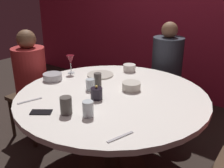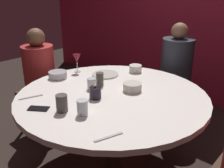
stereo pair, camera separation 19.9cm
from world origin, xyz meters
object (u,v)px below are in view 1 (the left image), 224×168
object	(u,v)px
seated_diner_back	(167,64)
bowl_small_white	(131,86)
candle_holder	(97,94)
cup_near_candle	(66,105)
bowl_serving_large	(53,77)
wine_glass	(70,60)
cup_center_front	(88,109)
cup_by_right_diner	(98,80)
seated_diner_left	(30,73)
cell_phone	(41,112)
dinner_plate	(100,75)
cup_by_left_diner	(90,84)
bowl_salad_center	(129,68)
dining_table	(112,108)

from	to	relation	value
seated_diner_back	bowl_small_white	xyz separation A→B (m)	(0.08, -0.89, 0.04)
candle_holder	cup_near_candle	world-z (taller)	cup_near_candle
bowl_serving_large	candle_holder	bearing A→B (deg)	-9.03
wine_glass	cup_center_front	world-z (taller)	wine_glass
cup_by_right_diner	seated_diner_left	bearing A→B (deg)	-175.94
cup_by_right_diner	wine_glass	bearing A→B (deg)	164.34
wine_glass	bowl_serving_large	distance (m)	0.25
cell_phone	bowl_small_white	xyz separation A→B (m)	(0.28, 0.69, 0.03)
cup_center_front	dinner_plate	bearing A→B (deg)	122.20
cup_by_left_diner	cup_by_right_diner	world-z (taller)	cup_by_right_diner
bowl_small_white	cup_near_candle	distance (m)	0.62
bowl_salad_center	cup_by_right_diner	xyz separation A→B (m)	(-0.01, -0.49, 0.02)
candle_holder	cup_by_left_diner	distance (m)	0.19
dining_table	wine_glass	world-z (taller)	wine_glass
bowl_salad_center	seated_diner_back	bearing A→B (deg)	69.67
cell_phone	cup_by_left_diner	xyz separation A→B (m)	(0.01, 0.50, 0.04)
dining_table	cell_phone	world-z (taller)	cell_phone
dining_table	seated_diner_back	distance (m)	1.05
bowl_serving_large	cup_center_front	bearing A→B (deg)	-25.48
seated_diner_back	cup_center_front	size ratio (longest dim) A/B	11.15
seated_diner_left	cup_center_front	world-z (taller)	seated_diner_left
bowl_serving_large	cup_near_candle	world-z (taller)	cup_near_candle
dining_table	seated_diner_back	bearing A→B (deg)	90.00
seated_diner_back	dinner_plate	distance (m)	0.83
dinner_plate	seated_diner_left	bearing A→B (deg)	-156.78
candle_holder	bowl_small_white	distance (m)	0.32
wine_glass	cup_by_right_diner	bearing A→B (deg)	-15.66
wine_glass	bowl_small_white	world-z (taller)	wine_glass
cup_by_right_diner	bowl_small_white	bearing A→B (deg)	19.24
seated_diner_back	cup_by_right_diner	distance (m)	1.00
seated_diner_left	seated_diner_back	xyz separation A→B (m)	(1.00, 1.04, 0.02)
dining_table	cell_phone	bearing A→B (deg)	-110.39
cup_by_left_diner	dinner_plate	bearing A→B (deg)	114.77
seated_diner_back	candle_holder	bearing A→B (deg)	-1.66
seated_diner_left	seated_diner_back	bearing A→B (deg)	46.00
cup_by_right_diner	cup_center_front	xyz separation A→B (m)	(0.28, -0.45, -0.00)
bowl_salad_center	bowl_small_white	xyz separation A→B (m)	(0.26, -0.40, -0.00)
cell_phone	bowl_serving_large	bearing A→B (deg)	-174.13
bowl_serving_large	cup_by_left_diner	distance (m)	0.42
dinner_plate	cell_phone	world-z (taller)	dinner_plate
seated_diner_left	wine_glass	size ratio (longest dim) A/B	6.45
seated_diner_left	candle_holder	distance (m)	0.98
cup_by_left_diner	cup_center_front	size ratio (longest dim) A/B	0.87
bowl_salad_center	cup_center_front	xyz separation A→B (m)	(0.27, -0.94, 0.02)
wine_glass	cup_center_front	bearing A→B (deg)	-39.13
bowl_salad_center	dining_table	bearing A→B (deg)	-71.73
bowl_small_white	cup_center_front	size ratio (longest dim) A/B	1.43
wine_glass	cup_by_right_diner	size ratio (longest dim) A/B	1.53
bowl_serving_large	seated_diner_left	bearing A→B (deg)	171.51
bowl_salad_center	cup_center_front	distance (m)	0.98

